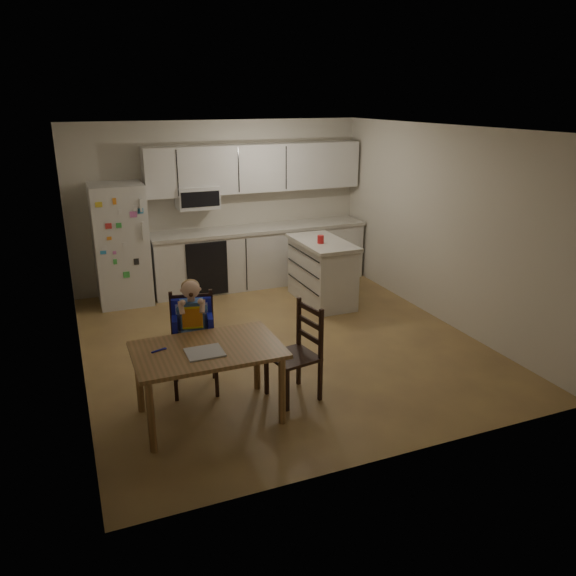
{
  "coord_description": "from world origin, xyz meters",
  "views": [
    {
      "loc": [
        -2.25,
        -5.82,
        2.82
      ],
      "look_at": [
        -0.18,
        -0.73,
        0.94
      ],
      "focal_mm": 35.0,
      "sensor_mm": 36.0,
      "label": 1
    }
  ],
  "objects_px": {
    "chair_booster": "(193,323)",
    "chair_side": "(301,345)",
    "red_cup": "(321,239)",
    "refrigerator": "(121,245)",
    "dining_table": "(208,358)",
    "kitchen_island": "(322,271)"
  },
  "relations": [
    {
      "from": "refrigerator",
      "to": "dining_table",
      "type": "bearing_deg",
      "value": -84.33
    },
    {
      "from": "refrigerator",
      "to": "dining_table",
      "type": "distance_m",
      "value": 3.51
    },
    {
      "from": "refrigerator",
      "to": "chair_side",
      "type": "relative_size",
      "value": 1.79
    },
    {
      "from": "kitchen_island",
      "to": "dining_table",
      "type": "bearing_deg",
      "value": -133.26
    },
    {
      "from": "kitchen_island",
      "to": "chair_booster",
      "type": "relative_size",
      "value": 1.05
    },
    {
      "from": "red_cup",
      "to": "chair_booster",
      "type": "relative_size",
      "value": 0.1
    },
    {
      "from": "refrigerator",
      "to": "red_cup",
      "type": "distance_m",
      "value": 2.8
    },
    {
      "from": "red_cup",
      "to": "chair_booster",
      "type": "height_order",
      "value": "chair_booster"
    },
    {
      "from": "chair_side",
      "to": "kitchen_island",
      "type": "bearing_deg",
      "value": 140.11
    },
    {
      "from": "chair_booster",
      "to": "chair_side",
      "type": "height_order",
      "value": "chair_booster"
    },
    {
      "from": "red_cup",
      "to": "chair_side",
      "type": "height_order",
      "value": "red_cup"
    },
    {
      "from": "refrigerator",
      "to": "red_cup",
      "type": "relative_size",
      "value": 15.01
    },
    {
      "from": "red_cup",
      "to": "dining_table",
      "type": "height_order",
      "value": "red_cup"
    },
    {
      "from": "kitchen_island",
      "to": "chair_side",
      "type": "bearing_deg",
      "value": -119.62
    },
    {
      "from": "chair_side",
      "to": "red_cup",
      "type": "bearing_deg",
      "value": 140.5
    },
    {
      "from": "red_cup",
      "to": "chair_side",
      "type": "bearing_deg",
      "value": -119.23
    },
    {
      "from": "refrigerator",
      "to": "chair_booster",
      "type": "xyz_separation_m",
      "value": [
        0.36,
        -2.87,
        -0.15
      ]
    },
    {
      "from": "kitchen_island",
      "to": "refrigerator",
      "type": "bearing_deg",
      "value": 158.22
    },
    {
      "from": "refrigerator",
      "to": "kitchen_island",
      "type": "bearing_deg",
      "value": -21.78
    },
    {
      "from": "dining_table",
      "to": "chair_side",
      "type": "relative_size",
      "value": 1.38
    },
    {
      "from": "refrigerator",
      "to": "chair_side",
      "type": "xyz_separation_m",
      "value": [
        1.29,
        -3.42,
        -0.31
      ]
    },
    {
      "from": "chair_booster",
      "to": "refrigerator",
      "type": "bearing_deg",
      "value": 107.87
    }
  ]
}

